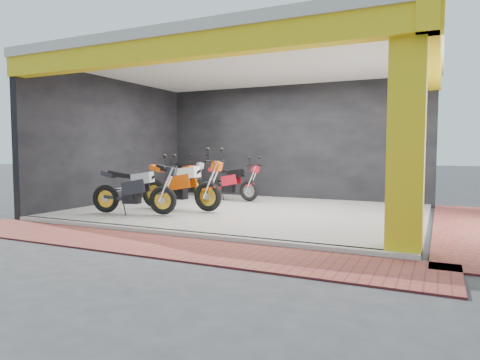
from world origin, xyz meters
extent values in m
plane|color=#2D2D30|center=(0.00, 0.00, 0.00)|extent=(80.00, 80.00, 0.00)
cube|color=silver|center=(0.00, 2.00, 0.05)|extent=(8.00, 6.00, 0.10)
cube|color=beige|center=(0.00, 2.00, 3.60)|extent=(8.40, 6.40, 0.20)
cube|color=black|center=(0.00, 5.10, 1.75)|extent=(8.20, 0.20, 3.50)
cube|color=black|center=(-4.10, 2.00, 1.75)|extent=(0.20, 6.20, 3.50)
cube|color=yellow|center=(3.75, -0.75, 1.75)|extent=(0.50, 0.50, 3.50)
cube|color=yellow|center=(0.00, -1.00, 3.30)|extent=(8.40, 0.30, 0.40)
cube|color=yellow|center=(4.00, 2.00, 3.30)|extent=(0.30, 6.40, 0.40)
cube|color=silver|center=(0.00, -1.02, 0.05)|extent=(8.00, 0.20, 0.10)
cube|color=maroon|center=(0.00, -1.80, 0.01)|extent=(9.00, 1.40, 0.03)
cube|color=maroon|center=(4.80, 2.00, 0.01)|extent=(1.40, 7.00, 0.03)
camera|label=1|loc=(4.21, -7.37, 1.54)|focal=32.00mm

